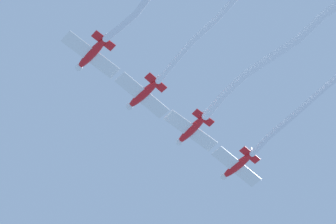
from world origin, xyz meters
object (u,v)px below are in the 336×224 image
at_px(airplane_right_wing, 143,95).
at_px(airplane_slot, 91,54).
at_px(airplane_left_wing, 191,130).
at_px(airplane_lead, 237,166).

height_order(airplane_right_wing, airplane_slot, airplane_slot).
height_order(airplane_left_wing, airplane_right_wing, airplane_left_wing).
distance_m(airplane_left_wing, airplane_right_wing, 7.01).
bearing_deg(airplane_lead, airplane_right_wing, 88.02).
xyz_separation_m(airplane_lead, airplane_left_wing, (1.44, -6.84, 0.30)).
bearing_deg(airplane_lead, airplane_left_wing, 88.02).
bearing_deg(airplane_slot, airplane_left_wing, -90.14).
bearing_deg(airplane_slot, airplane_right_wing, -90.14).
bearing_deg(airplane_slot, airplane_lead, -90.14).
bearing_deg(airplane_left_wing, airplane_slot, 91.53).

